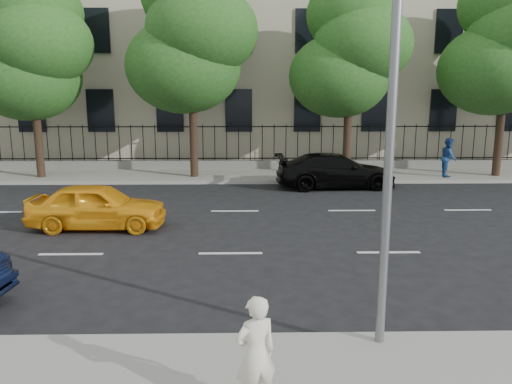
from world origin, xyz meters
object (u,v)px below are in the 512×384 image
at_px(street_light, 387,13).
at_px(woman_near, 256,354).
at_px(yellow_taxi, 97,206).
at_px(black_sedan, 336,171).

distance_m(street_light, woman_near, 5.19).
bearing_deg(street_light, woman_near, -131.78).
relative_size(yellow_taxi, black_sedan, 0.80).
distance_m(yellow_taxi, black_sedan, 10.25).
xyz_separation_m(street_light, yellow_taxi, (-6.50, 6.68, -4.47)).
distance_m(black_sedan, woman_near, 15.55).
bearing_deg(woman_near, yellow_taxi, -87.56).
distance_m(street_light, black_sedan, 13.74).
distance_m(yellow_taxi, woman_near, 9.98).
bearing_deg(black_sedan, street_light, 169.56).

